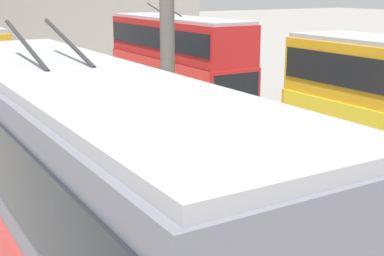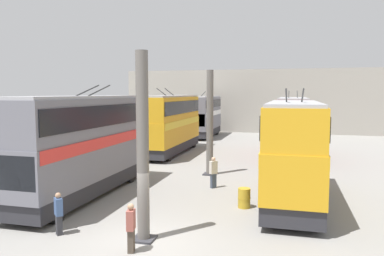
# 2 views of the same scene
# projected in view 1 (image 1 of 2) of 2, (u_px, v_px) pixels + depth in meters

# --- Properties ---
(support_column_far) EXTENTS (0.80, 0.80, 6.81)m
(support_column_far) POSITION_uv_depth(u_px,v_px,m) (168.00, 90.00, 16.41)
(support_column_far) COLOR #605B56
(support_column_far) RESTS_ON ground_plane
(bus_left_far) EXTENTS (10.09, 2.54, 5.57)m
(bus_left_far) POSITION_uv_depth(u_px,v_px,m) (177.00, 61.00, 26.25)
(bus_left_far) COLOR black
(bus_left_far) RESTS_ON ground_plane
(bus_right_near) EXTENTS (10.32, 2.54, 5.80)m
(bus_right_near) POSITION_uv_depth(u_px,v_px,m) (83.00, 215.00, 8.28)
(bus_right_near) COLOR black
(bus_right_near) RESTS_ON ground_plane
(person_aisle_midway) EXTENTS (0.47, 0.46, 1.77)m
(person_aisle_midway) POSITION_uv_depth(u_px,v_px,m) (257.00, 190.00, 14.70)
(person_aisle_midway) COLOR #384251
(person_aisle_midway) RESTS_ON ground_plane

